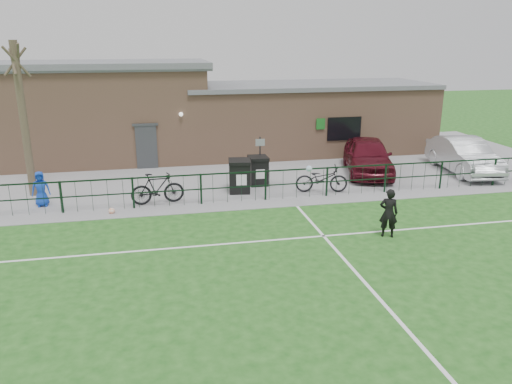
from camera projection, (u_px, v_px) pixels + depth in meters
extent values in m
plane|color=#1B4E17|center=(299.00, 305.00, 11.80)|extent=(90.00, 90.00, 0.00)
cube|color=gray|center=(221.00, 167.00, 24.43)|extent=(34.00, 13.00, 0.02)
cube|color=white|center=(241.00, 203.00, 19.10)|extent=(28.00, 0.10, 0.01)
cube|color=white|center=(263.00, 241.00, 15.54)|extent=(28.00, 0.10, 0.01)
cube|color=white|center=(377.00, 297.00, 12.19)|extent=(0.10, 16.00, 0.01)
cube|color=black|center=(240.00, 187.00, 19.11)|extent=(28.00, 0.10, 1.20)
cylinder|color=#463A2A|center=(24.00, 121.00, 19.19)|extent=(0.30, 0.30, 6.00)
cube|color=black|center=(239.00, 177.00, 20.32)|extent=(0.95, 1.04, 1.25)
cube|color=black|center=(258.00, 172.00, 21.34)|extent=(0.76, 0.86, 1.14)
cylinder|color=black|center=(260.00, 160.00, 21.60)|extent=(0.07, 0.07, 2.00)
imported|color=#4E0D19|center=(368.00, 156.00, 23.05)|extent=(3.21, 5.21, 1.66)
imported|color=#AEB2B6|center=(464.00, 155.00, 23.26)|extent=(2.25, 5.03, 1.60)
imported|color=black|center=(158.00, 188.00, 18.84)|extent=(2.04, 0.77, 1.20)
imported|color=black|center=(322.00, 179.00, 20.29)|extent=(2.21, 1.14, 1.11)
imported|color=#133DB5|center=(41.00, 189.00, 18.55)|extent=(0.71, 0.52, 1.33)
imported|color=black|center=(389.00, 213.00, 15.68)|extent=(0.68, 0.57, 1.58)
sphere|color=white|center=(309.00, 169.00, 17.90)|extent=(0.22, 0.22, 0.22)
sphere|color=white|center=(112.00, 211.00, 17.92)|extent=(0.22, 0.22, 0.22)
cube|color=tan|center=(213.00, 122.00, 26.72)|extent=(24.00, 5.00, 3.50)
cube|color=tan|center=(87.00, 79.00, 24.82)|extent=(11.52, 5.00, 1.20)
cube|color=#5C5F64|center=(85.00, 64.00, 24.61)|extent=(12.02, 5.40, 0.28)
cube|color=#5C5F64|center=(308.00, 85.00, 27.20)|extent=(13.44, 5.30, 0.22)
cube|color=#383A3D|center=(147.00, 147.00, 23.88)|extent=(1.00, 0.08, 2.10)
cube|color=black|center=(344.00, 129.00, 25.66)|extent=(1.80, 0.08, 1.20)
cube|color=#19661E|center=(321.00, 124.00, 25.27)|extent=(0.45, 0.04, 0.55)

